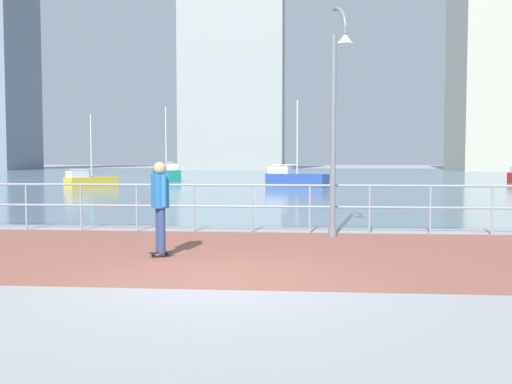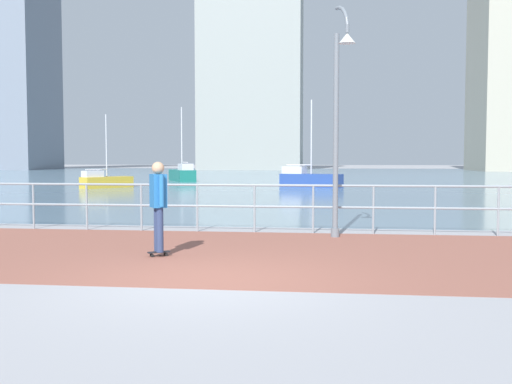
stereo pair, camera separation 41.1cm
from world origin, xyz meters
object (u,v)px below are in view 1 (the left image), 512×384
(sailboat_red, at_px, (167,174))
(sailboat_yellow, at_px, (90,181))
(skateboarder, at_px, (160,200))
(sailboat_white, at_px, (295,179))
(lamppost, at_px, (337,110))

(sailboat_red, height_order, sailboat_yellow, sailboat_red)
(skateboarder, distance_m, sailboat_red, 34.91)
(sailboat_white, height_order, sailboat_red, sailboat_red)
(skateboarder, relative_size, sailboat_white, 0.32)
(lamppost, distance_m, sailboat_red, 33.22)
(sailboat_white, relative_size, sailboat_red, 0.93)
(skateboarder, bearing_deg, lamppost, 40.82)
(lamppost, height_order, sailboat_yellow, lamppost)
(sailboat_red, relative_size, sailboat_yellow, 1.31)
(skateboarder, xyz_separation_m, sailboat_red, (-8.16, 33.94, -0.48))
(skateboarder, bearing_deg, sailboat_white, 85.61)
(lamppost, height_order, sailboat_red, sailboat_red)
(sailboat_white, height_order, sailboat_yellow, sailboat_white)
(sailboat_yellow, bearing_deg, sailboat_white, 11.74)
(lamppost, bearing_deg, sailboat_white, 93.26)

